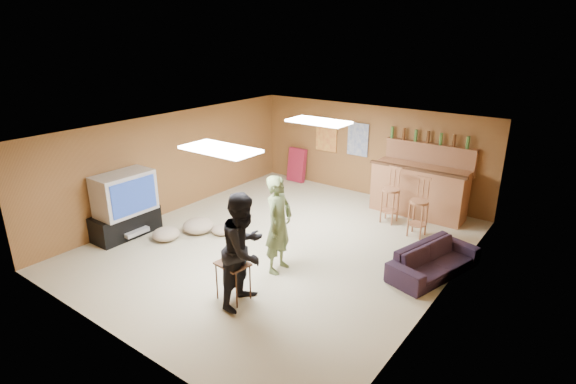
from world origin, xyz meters
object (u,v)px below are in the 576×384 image
Objects in this scene: person_black at (244,250)px; tray_table at (233,281)px; bar_counter at (418,191)px; sofa at (434,260)px; tv_body at (124,193)px; person_olive at (279,224)px.

person_black reaches higher than tray_table.
person_black is at bearing -99.10° from bar_counter.
tray_table reaches higher than sofa.
person_black is 0.60m from tray_table.
sofa is (5.35, 2.13, -0.65)m from tv_body.
tv_body is at bearing 127.53° from sofa.
tv_body is 0.55× the size of bar_counter.
person_black is at bearing -5.92° from tv_body.
tv_body is 3.40m from person_black.
bar_counter is 4.87m from person_black.
bar_counter is 1.16× the size of sofa.
tv_body reaches higher than sofa.
person_olive is 2.65m from sofa.
person_black reaches higher than bar_counter.
person_black reaches higher than tv_body.
tv_body is 6.09m from bar_counter.
bar_counter reaches higher than sofa.
person_olive is (3.19, 0.71, -0.06)m from tv_body.
sofa is at bearing 49.35° from tray_table.
person_olive is (-0.96, -3.74, 0.29)m from bar_counter.
bar_counter is at bearing -20.49° from person_olive.
person_olive reaches higher than tray_table.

